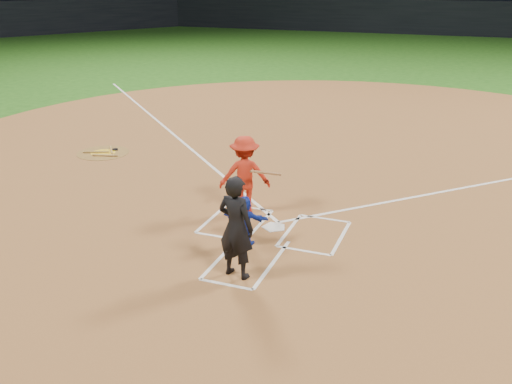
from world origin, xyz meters
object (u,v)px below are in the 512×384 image
(home_plate, at_px, (274,227))
(on_deck_circle, at_px, (103,153))
(catcher, at_px, (244,220))
(batter_at_plate, at_px, (245,175))
(umpire, at_px, (236,227))

(home_plate, height_order, on_deck_circle, home_plate)
(catcher, height_order, batter_at_plate, batter_at_plate)
(home_plate, height_order, catcher, catcher)
(umpire, distance_m, batter_at_plate, 3.21)
(catcher, xyz_separation_m, umpire, (0.38, -1.37, 0.48))
(home_plate, relative_size, umpire, 0.29)
(catcher, height_order, umpire, umpire)
(umpire, height_order, batter_at_plate, umpire)
(catcher, bearing_deg, home_plate, -112.00)
(home_plate, bearing_deg, catcher, 71.93)
(umpire, xyz_separation_m, batter_at_plate, (-1.04, 3.04, -0.07))
(umpire, relative_size, batter_at_plate, 1.07)
(umpire, bearing_deg, home_plate, -77.75)
(on_deck_circle, bearing_deg, catcher, -33.70)
(on_deck_circle, xyz_separation_m, batter_at_plate, (6.22, -2.92, 0.96))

